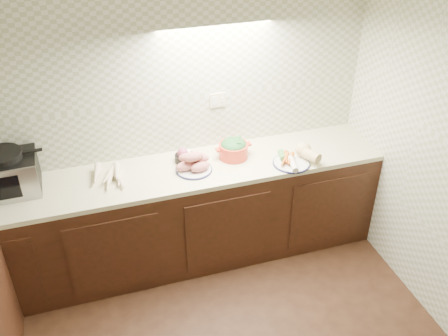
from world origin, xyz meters
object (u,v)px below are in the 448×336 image
object	(u,v)px
toaster_oven	(5,174)
dutch_oven	(233,148)
veg_plate	(296,155)
parsnip_pile	(103,180)
sweet_potato_plate	(194,163)
onion_bowl	(184,156)

from	to	relation	value
toaster_oven	dutch_oven	distance (m)	1.73
toaster_oven	veg_plate	size ratio (longest dim) A/B	1.22
parsnip_pile	dutch_oven	xyz separation A→B (m)	(1.06, 0.07, 0.05)
sweet_potato_plate	veg_plate	xyz separation A→B (m)	(0.83, -0.12, -0.01)
veg_plate	onion_bowl	bearing A→B (deg)	162.92
parsnip_pile	sweet_potato_plate	bearing A→B (deg)	-1.91
toaster_oven	sweet_potato_plate	bearing A→B (deg)	-6.56
dutch_oven	veg_plate	distance (m)	0.51
veg_plate	parsnip_pile	bearing A→B (deg)	174.66
veg_plate	sweet_potato_plate	bearing A→B (deg)	171.77
dutch_oven	sweet_potato_plate	bearing A→B (deg)	-169.45
toaster_oven	dutch_oven	size ratio (longest dim) A/B	1.52
parsnip_pile	veg_plate	bearing A→B (deg)	-5.34
toaster_oven	onion_bowl	distance (m)	1.34
toaster_oven	dutch_oven	world-z (taller)	toaster_oven
onion_bowl	dutch_oven	size ratio (longest dim) A/B	0.53
toaster_oven	sweet_potato_plate	distance (m)	1.38
parsnip_pile	sweet_potato_plate	size ratio (longest dim) A/B	1.19
toaster_oven	veg_plate	distance (m)	2.22
parsnip_pile	onion_bowl	world-z (taller)	onion_bowl
onion_bowl	parsnip_pile	bearing A→B (deg)	-169.50
veg_plate	toaster_oven	bearing A→B (deg)	173.38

